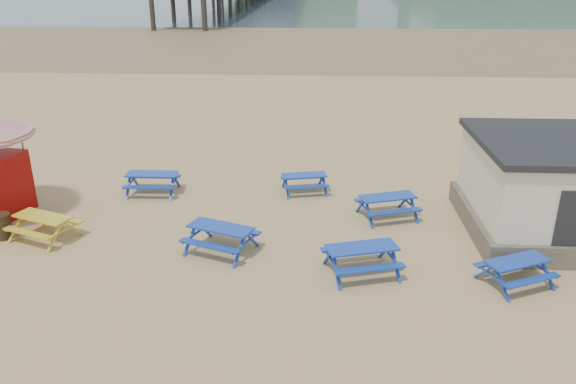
# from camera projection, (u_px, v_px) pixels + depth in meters

# --- Properties ---
(ground) EXTENTS (400.00, 400.00, 0.00)m
(ground) POSITION_uv_depth(u_px,v_px,m) (261.00, 237.00, 18.20)
(ground) COLOR tan
(ground) RESTS_ON ground
(wet_sand) EXTENTS (400.00, 400.00, 0.00)m
(wet_sand) POSITION_uv_depth(u_px,v_px,m) (305.00, 40.00, 69.24)
(wet_sand) COLOR olive
(wet_sand) RESTS_ON ground
(picnic_table_blue_a) EXTENTS (1.95, 1.57, 0.81)m
(picnic_table_blue_a) POSITION_uv_depth(u_px,v_px,m) (153.00, 183.00, 21.65)
(picnic_table_blue_a) COLOR #0C289B
(picnic_table_blue_a) RESTS_ON ground
(picnic_table_blue_b) EXTENTS (1.96, 1.70, 0.71)m
(picnic_table_blue_b) POSITION_uv_depth(u_px,v_px,m) (304.00, 183.00, 21.77)
(picnic_table_blue_b) COLOR #0C289B
(picnic_table_blue_b) RESTS_ON ground
(picnic_table_blue_c) EXTENTS (2.29, 2.05, 0.80)m
(picnic_table_blue_c) POSITION_uv_depth(u_px,v_px,m) (387.00, 207.00, 19.51)
(picnic_table_blue_c) COLOR #0C289B
(picnic_table_blue_c) RESTS_ON ground
(picnic_table_blue_d) EXTENTS (2.44, 2.22, 0.84)m
(picnic_table_blue_d) POSITION_uv_depth(u_px,v_px,m) (221.00, 239.00, 17.14)
(picnic_table_blue_d) COLOR #0C289B
(picnic_table_blue_d) RESTS_ON ground
(picnic_table_blue_e) EXTENTS (2.37, 2.10, 0.84)m
(picnic_table_blue_e) POSITION_uv_depth(u_px,v_px,m) (362.00, 260.00, 15.90)
(picnic_table_blue_e) COLOR #0C289B
(picnic_table_blue_e) RESTS_ON ground
(picnic_table_blue_f) EXTENTS (2.20, 2.03, 0.74)m
(picnic_table_blue_f) POSITION_uv_depth(u_px,v_px,m) (516.00, 272.00, 15.35)
(picnic_table_blue_f) COLOR #0C289B
(picnic_table_blue_f) RESTS_ON ground
(picnic_table_yellow) EXTENTS (2.32, 2.11, 0.80)m
(picnic_table_yellow) POSITION_uv_depth(u_px,v_px,m) (44.00, 227.00, 17.96)
(picnic_table_yellow) COLOR gold
(picnic_table_yellow) RESTS_ON ground
(litter_bin) EXTENTS (0.57, 0.57, 0.83)m
(litter_bin) POSITION_uv_depth(u_px,v_px,m) (2.00, 226.00, 17.99)
(litter_bin) COLOR #322212
(litter_bin) RESTS_ON ground
(headland_town) EXTENTS (264.00, 144.00, 108.00)m
(headland_town) POSITION_uv_depth(u_px,v_px,m) (534.00, 17.00, 230.52)
(headland_town) COLOR #2D4C1E
(headland_town) RESTS_ON ground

